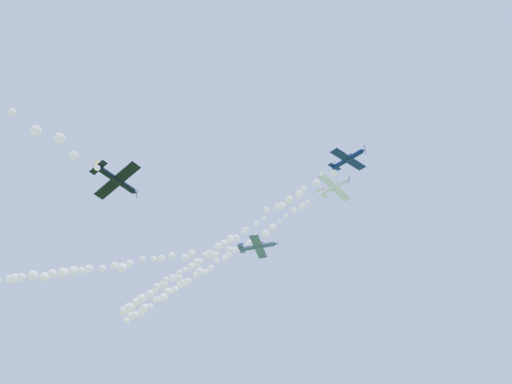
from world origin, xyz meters
The scene contains 7 objects.
plane_white centered at (11.42, 9.07, 50.27)m, with size 7.05×7.42×2.75m.
smoke_trail_white centered at (-27.12, 21.01, 49.98)m, with size 73.11×24.47×3.02m, color white, non-canonical shape.
plane_navy centered at (17.48, -0.52, 46.31)m, with size 6.59×6.98×2.55m.
smoke_trail_navy centered at (-18.40, 10.79, 46.12)m, with size 68.10×23.13×2.63m, color white, non-canonical shape.
plane_grey centered at (-4.35, 8.92, 43.06)m, with size 7.70×8.16×2.07m.
smoke_trail_grey centered at (-38.97, -2.92, 42.64)m, with size 65.01×24.10×3.41m, color white, non-canonical shape.
plane_black centered at (-2.75, -24.53, 33.90)m, with size 6.45×6.28×2.15m.
Camera 1 is at (30.60, -47.64, 2.00)m, focal length 30.00 mm.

